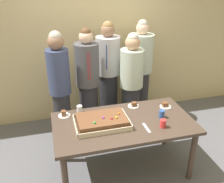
# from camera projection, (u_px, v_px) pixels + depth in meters

# --- Properties ---
(ground_plane) EXTENTS (12.00, 12.00, 0.00)m
(ground_plane) POSITION_uv_depth(u_px,v_px,m) (123.00, 168.00, 3.34)
(ground_plane) COLOR #5B5B60
(interior_back_panel) EXTENTS (8.00, 0.12, 3.00)m
(interior_back_panel) POSITION_uv_depth(u_px,v_px,m) (95.00, 31.00, 4.08)
(interior_back_panel) COLOR #CCB784
(interior_back_panel) RESTS_ON ground_plane
(party_table) EXTENTS (1.69, 0.90, 0.73)m
(party_table) POSITION_uv_depth(u_px,v_px,m) (124.00, 128.00, 3.06)
(party_table) COLOR #47382D
(party_table) RESTS_ON ground_plane
(sheet_cake) EXTENTS (0.64, 0.44, 0.12)m
(sheet_cake) POSITION_uv_depth(u_px,v_px,m) (102.00, 121.00, 2.95)
(sheet_cake) COLOR beige
(sheet_cake) RESTS_ON party_table
(plated_slice_near_left) EXTENTS (0.15, 0.15, 0.07)m
(plated_slice_near_left) POSITION_uv_depth(u_px,v_px,m) (165.00, 105.00, 3.34)
(plated_slice_near_left) COLOR white
(plated_slice_near_left) RESTS_ON party_table
(plated_slice_near_right) EXTENTS (0.15, 0.15, 0.07)m
(plated_slice_near_right) POSITION_uv_depth(u_px,v_px,m) (134.00, 105.00, 3.35)
(plated_slice_near_right) COLOR white
(plated_slice_near_right) RESTS_ON party_table
(plated_slice_far_left) EXTENTS (0.15, 0.15, 0.08)m
(plated_slice_far_left) POSITION_uv_depth(u_px,v_px,m) (64.00, 114.00, 3.13)
(plated_slice_far_left) COLOR white
(plated_slice_far_left) RESTS_ON party_table
(drink_cup_nearest) EXTENTS (0.07, 0.07, 0.10)m
(drink_cup_nearest) POSITION_uv_depth(u_px,v_px,m) (80.00, 109.00, 3.19)
(drink_cup_nearest) COLOR white
(drink_cup_nearest) RESTS_ON party_table
(drink_cup_middle) EXTENTS (0.07, 0.07, 0.10)m
(drink_cup_middle) POSITION_uv_depth(u_px,v_px,m) (162.00, 114.00, 3.09)
(drink_cup_middle) COLOR #2D5199
(drink_cup_middle) RESTS_ON party_table
(drink_cup_far_end) EXTENTS (0.07, 0.07, 0.10)m
(drink_cup_far_end) POSITION_uv_depth(u_px,v_px,m) (163.00, 123.00, 2.89)
(drink_cup_far_end) COLOR red
(drink_cup_far_end) RESTS_ON party_table
(cake_server_utensil) EXTENTS (0.03, 0.20, 0.01)m
(cake_server_utensil) POSITION_uv_depth(u_px,v_px,m) (147.00, 128.00, 2.90)
(cake_server_utensil) COLOR silver
(cake_server_utensil) RESTS_ON party_table
(person_serving_front) EXTENTS (0.38, 0.38, 1.72)m
(person_serving_front) POSITION_uv_depth(u_px,v_px,m) (140.00, 71.00, 4.13)
(person_serving_front) COLOR #28282D
(person_serving_front) RESTS_ON ground_plane
(person_green_shirt_behind) EXTENTS (0.35, 0.35, 1.69)m
(person_green_shirt_behind) POSITION_uv_depth(u_px,v_px,m) (88.00, 83.00, 3.71)
(person_green_shirt_behind) COLOR #28282D
(person_green_shirt_behind) RESTS_ON ground_plane
(person_striped_tie_right) EXTENTS (0.34, 0.34, 1.62)m
(person_striped_tie_right) POSITION_uv_depth(u_px,v_px,m) (131.00, 85.00, 3.74)
(person_striped_tie_right) COLOR #28282D
(person_striped_tie_right) RESTS_ON ground_plane
(person_far_right_suit) EXTENTS (0.38, 0.38, 1.72)m
(person_far_right_suit) POSITION_uv_depth(u_px,v_px,m) (108.00, 74.00, 4.01)
(person_far_right_suit) COLOR #28282D
(person_far_right_suit) RESTS_ON ground_plane
(person_left_edge_reaching) EXTENTS (0.30, 0.30, 1.71)m
(person_left_edge_reaching) POSITION_uv_depth(u_px,v_px,m) (60.00, 89.00, 3.46)
(person_left_edge_reaching) COLOR #28282D
(person_left_edge_reaching) RESTS_ON ground_plane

